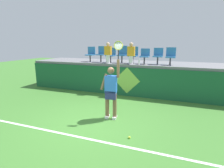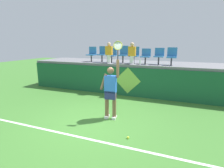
{
  "view_description": "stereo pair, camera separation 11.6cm",
  "coord_description": "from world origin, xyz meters",
  "px_view_note": "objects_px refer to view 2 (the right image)",
  "views": [
    {
      "loc": [
        2.42,
        -4.77,
        2.52
      ],
      "look_at": [
        0.2,
        1.16,
        1.05
      ],
      "focal_mm": 28.37,
      "sensor_mm": 36.0,
      "label": 1
    },
    {
      "loc": [
        2.53,
        -4.73,
        2.52
      ],
      "look_at": [
        0.2,
        1.16,
        1.05
      ],
      "focal_mm": 28.37,
      "sensor_mm": 36.0,
      "label": 2
    }
  ],
  "objects_px": {
    "stadium_chair_2": "(112,54)",
    "stadium_chair_3": "(123,54)",
    "stadium_chair_1": "(102,53)",
    "stadium_chair_7": "(172,55)",
    "water_bottle": "(140,62)",
    "stadium_chair_5": "(146,55)",
    "tennis_player": "(111,90)",
    "stadium_chair_4": "(134,54)",
    "tennis_ball": "(128,138)",
    "spectator_1": "(109,53)",
    "spectator_0": "(132,53)",
    "stadium_chair_6": "(159,55)",
    "stadium_chair_0": "(92,53)"
  },
  "relations": [
    {
      "from": "tennis_ball",
      "to": "stadium_chair_5",
      "type": "bearing_deg",
      "value": 96.11
    },
    {
      "from": "spectator_0",
      "to": "stadium_chair_2",
      "type": "bearing_deg",
      "value": 160.24
    },
    {
      "from": "stadium_chair_6",
      "to": "spectator_0",
      "type": "xyz_separation_m",
      "value": [
        -1.21,
        -0.43,
        0.09
      ]
    },
    {
      "from": "stadium_chair_0",
      "to": "spectator_0",
      "type": "xyz_separation_m",
      "value": [
        2.38,
        -0.43,
        0.09
      ]
    },
    {
      "from": "tennis_ball",
      "to": "stadium_chair_2",
      "type": "distance_m",
      "value": 5.41
    },
    {
      "from": "spectator_0",
      "to": "stadium_chair_6",
      "type": "bearing_deg",
      "value": 19.42
    },
    {
      "from": "stadium_chair_1",
      "to": "stadium_chair_2",
      "type": "bearing_deg",
      "value": -0.4
    },
    {
      "from": "tennis_player",
      "to": "spectator_0",
      "type": "bearing_deg",
      "value": 92.42
    },
    {
      "from": "stadium_chair_1",
      "to": "stadium_chair_7",
      "type": "relative_size",
      "value": 1.04
    },
    {
      "from": "spectator_0",
      "to": "stadium_chair_1",
      "type": "bearing_deg",
      "value": 166.1
    },
    {
      "from": "tennis_player",
      "to": "water_bottle",
      "type": "bearing_deg",
      "value": 84.1
    },
    {
      "from": "stadium_chair_3",
      "to": "spectator_0",
      "type": "bearing_deg",
      "value": -37.45
    },
    {
      "from": "tennis_player",
      "to": "stadium_chair_6",
      "type": "bearing_deg",
      "value": 72.6
    },
    {
      "from": "stadium_chair_4",
      "to": "spectator_0",
      "type": "bearing_deg",
      "value": -90.0
    },
    {
      "from": "tennis_ball",
      "to": "spectator_1",
      "type": "distance_m",
      "value": 5.1
    },
    {
      "from": "stadium_chair_0",
      "to": "water_bottle",
      "type": "bearing_deg",
      "value": -11.03
    },
    {
      "from": "stadium_chair_5",
      "to": "stadium_chair_6",
      "type": "relative_size",
      "value": 0.95
    },
    {
      "from": "stadium_chair_0",
      "to": "stadium_chair_6",
      "type": "distance_m",
      "value": 3.59
    },
    {
      "from": "water_bottle",
      "to": "spectator_1",
      "type": "xyz_separation_m",
      "value": [
        -1.62,
        0.12,
        0.4
      ]
    },
    {
      "from": "tennis_ball",
      "to": "stadium_chair_1",
      "type": "height_order",
      "value": "stadium_chair_1"
    },
    {
      "from": "stadium_chair_5",
      "to": "stadium_chair_3",
      "type": "bearing_deg",
      "value": 179.54
    },
    {
      "from": "tennis_ball",
      "to": "stadium_chair_6",
      "type": "distance_m",
      "value": 4.92
    },
    {
      "from": "stadium_chair_1",
      "to": "stadium_chair_2",
      "type": "relative_size",
      "value": 1.1
    },
    {
      "from": "stadium_chair_3",
      "to": "stadium_chair_1",
      "type": "bearing_deg",
      "value": -179.8
    },
    {
      "from": "stadium_chair_3",
      "to": "stadium_chair_0",
      "type": "bearing_deg",
      "value": -179.87
    },
    {
      "from": "stadium_chair_1",
      "to": "stadium_chair_3",
      "type": "xyz_separation_m",
      "value": [
        1.17,
        0.0,
        0.01
      ]
    },
    {
      "from": "tennis_ball",
      "to": "stadium_chair_4",
      "type": "relative_size",
      "value": 0.08
    },
    {
      "from": "water_bottle",
      "to": "stadium_chair_4",
      "type": "relative_size",
      "value": 0.33
    },
    {
      "from": "tennis_player",
      "to": "spectator_1",
      "type": "xyz_separation_m",
      "value": [
        -1.32,
        3.04,
        1.05
      ]
    },
    {
      "from": "spectator_0",
      "to": "stadium_chair_7",
      "type": "bearing_deg",
      "value": 13.6
    },
    {
      "from": "stadium_chair_3",
      "to": "tennis_player",
      "type": "bearing_deg",
      "value": -78.64
    },
    {
      "from": "tennis_player",
      "to": "stadium_chair_1",
      "type": "bearing_deg",
      "value": 118.37
    },
    {
      "from": "tennis_player",
      "to": "stadium_chair_4",
      "type": "bearing_deg",
      "value": 92.12
    },
    {
      "from": "stadium_chair_6",
      "to": "tennis_player",
      "type": "bearing_deg",
      "value": -107.4
    },
    {
      "from": "water_bottle",
      "to": "stadium_chair_5",
      "type": "height_order",
      "value": "stadium_chair_5"
    },
    {
      "from": "tennis_ball",
      "to": "spectator_0",
      "type": "relative_size",
      "value": 0.06
    },
    {
      "from": "stadium_chair_2",
      "to": "stadium_chair_3",
      "type": "distance_m",
      "value": 0.62
    },
    {
      "from": "stadium_chair_0",
      "to": "stadium_chair_4",
      "type": "bearing_deg",
      "value": 0.07
    },
    {
      "from": "stadium_chair_3",
      "to": "stadium_chair_5",
      "type": "relative_size",
      "value": 1.17
    },
    {
      "from": "tennis_ball",
      "to": "stadium_chair_5",
      "type": "height_order",
      "value": "stadium_chair_5"
    },
    {
      "from": "tennis_player",
      "to": "stadium_chair_3",
      "type": "relative_size",
      "value": 2.98
    },
    {
      "from": "spectator_1",
      "to": "spectator_0",
      "type": "bearing_deg",
      "value": -0.32
    },
    {
      "from": "stadium_chair_7",
      "to": "spectator_0",
      "type": "bearing_deg",
      "value": -166.4
    },
    {
      "from": "tennis_ball",
      "to": "stadium_chair_4",
      "type": "xyz_separation_m",
      "value": [
        -1.06,
        4.54,
        1.93
      ]
    },
    {
      "from": "stadium_chair_0",
      "to": "stadium_chair_1",
      "type": "distance_m",
      "value": 0.64
    },
    {
      "from": "stadium_chair_0",
      "to": "tennis_player",
      "type": "bearing_deg",
      "value": -54.08
    },
    {
      "from": "stadium_chair_0",
      "to": "stadium_chair_3",
      "type": "distance_m",
      "value": 1.81
    },
    {
      "from": "tennis_ball",
      "to": "water_bottle",
      "type": "height_order",
      "value": "water_bottle"
    },
    {
      "from": "tennis_player",
      "to": "stadium_chair_0",
      "type": "xyz_separation_m",
      "value": [
        -2.51,
        3.46,
        0.96
      ]
    },
    {
      "from": "stadium_chair_1",
      "to": "stadium_chair_7",
      "type": "bearing_deg",
      "value": 0.03
    }
  ]
}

